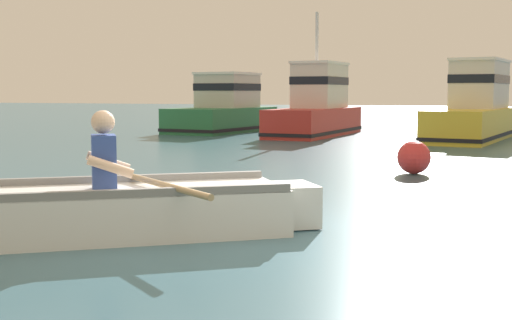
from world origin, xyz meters
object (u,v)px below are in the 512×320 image
at_px(moored_boat_red, 317,108).
at_px(mooring_buoy, 414,157).
at_px(rowboat_with_person, 129,208).
at_px(moored_boat_green, 224,110).
at_px(moored_boat_yellow, 477,110).

distance_m(moored_boat_red, mooring_buoy, 9.99).
bearing_deg(rowboat_with_person, mooring_buoy, 71.63).
height_order(rowboat_with_person, moored_boat_green, moored_boat_green).
xyz_separation_m(moored_boat_red, mooring_buoy, (4.17, -9.07, -0.56)).
distance_m(rowboat_with_person, mooring_buoy, 6.12).
relative_size(moored_boat_green, mooring_buoy, 8.55).
bearing_deg(mooring_buoy, moored_boat_red, 114.70).
relative_size(moored_boat_yellow, mooring_buoy, 11.68).
bearing_deg(moored_boat_yellow, moored_boat_green, 175.75).
bearing_deg(mooring_buoy, moored_boat_yellow, 86.44).
xyz_separation_m(rowboat_with_person, moored_boat_red, (-2.24, 14.87, 0.59)).
bearing_deg(rowboat_with_person, moored_boat_green, 110.11).
bearing_deg(mooring_buoy, rowboat_with_person, -108.37).
height_order(rowboat_with_person, moored_boat_red, moored_boat_red).
bearing_deg(rowboat_with_person, moored_boat_yellow, 80.55).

